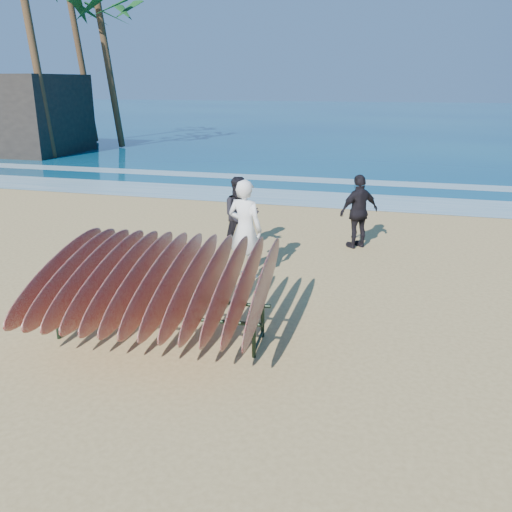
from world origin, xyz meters
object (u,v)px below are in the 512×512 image
object	(u,v)px
surfboard_rack	(158,280)
person_white	(245,229)
palm_mid	(105,13)
person_dark_b	(359,212)
person_dark_a	(240,215)

from	to	relation	value
surfboard_rack	person_white	bearing A→B (deg)	76.83
palm_mid	person_white	bearing A→B (deg)	-54.36
surfboard_rack	person_dark_b	size ratio (longest dim) A/B	2.01
person_dark_b	surfboard_rack	bearing A→B (deg)	25.86
surfboard_rack	person_dark_a	bearing A→B (deg)	87.20
person_dark_b	person_white	bearing A→B (deg)	12.67
person_white	person_dark_a	xyz separation A→B (m)	(-0.57, 1.54, -0.12)
person_dark_a	palm_mid	world-z (taller)	palm_mid
person_white	person_dark_b	distance (m)	3.22
person_white	palm_mid	size ratio (longest dim) A/B	0.24
person_white	palm_mid	xyz separation A→B (m)	(-13.17, 18.36, 6.15)
person_dark_a	person_dark_b	bearing A→B (deg)	-3.76
surfboard_rack	person_dark_b	xyz separation A→B (m)	(2.37, 5.48, -0.08)
surfboard_rack	person_dark_a	xyz separation A→B (m)	(-0.12, 4.44, -0.07)
surfboard_rack	palm_mid	size ratio (longest dim) A/B	0.43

